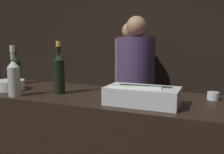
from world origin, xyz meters
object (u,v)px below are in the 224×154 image
object	(u,v)px
bowl_white	(10,85)
red_wine_bottle_burgundy	(16,69)
champagne_bottle	(59,72)
white_wine_bottle	(14,76)
person_blond_tee	(129,77)
candle_votive	(213,96)
person_in_hoodie	(136,88)
ice_bin_with_bottles	(142,95)

from	to	relation	value
bowl_white	red_wine_bottle_burgundy	xyz separation A→B (m)	(-0.15, 0.22, 0.09)
bowl_white	champagne_bottle	distance (m)	0.42
white_wine_bottle	red_wine_bottle_burgundy	distance (m)	0.49
bowl_white	red_wine_bottle_burgundy	bearing A→B (deg)	124.13
bowl_white	person_blond_tee	xyz separation A→B (m)	(0.28, 1.87, -0.19)
candle_votive	bowl_white	bearing A→B (deg)	-169.84
bowl_white	red_wine_bottle_burgundy	distance (m)	0.28
candle_votive	person_blond_tee	world-z (taller)	person_blond_tee
candle_votive	champagne_bottle	bearing A→B (deg)	-167.75
champagne_bottle	candle_votive	bearing A→B (deg)	12.25
red_wine_bottle_burgundy	person_blond_tee	bearing A→B (deg)	75.25
bowl_white	white_wine_bottle	size ratio (longest dim) A/B	0.62
champagne_bottle	person_in_hoodie	distance (m)	1.12
red_wine_bottle_burgundy	person_in_hoodie	size ratio (longest dim) A/B	0.19
candle_votive	person_in_hoodie	size ratio (longest dim) A/B	0.04
candle_votive	white_wine_bottle	bearing A→B (deg)	-161.99
candle_votive	red_wine_bottle_burgundy	distance (m)	1.52
bowl_white	ice_bin_with_bottles	bearing A→B (deg)	-2.05
champagne_bottle	red_wine_bottle_burgundy	xyz separation A→B (m)	(-0.55, 0.18, -0.02)
candle_votive	red_wine_bottle_burgundy	world-z (taller)	red_wine_bottle_burgundy
red_wine_bottle_burgundy	person_in_hoodie	world-z (taller)	person_in_hoodie
ice_bin_with_bottles	red_wine_bottle_burgundy	size ratio (longest dim) A/B	1.29
ice_bin_with_bottles	red_wine_bottle_burgundy	bearing A→B (deg)	167.46
person_in_hoodie	red_wine_bottle_burgundy	bearing A→B (deg)	-163.98
red_wine_bottle_burgundy	person_in_hoodie	xyz separation A→B (m)	(0.76, 0.88, -0.27)
candle_votive	champagne_bottle	distance (m)	0.99
champagne_bottle	person_blond_tee	size ratio (longest dim) A/B	0.21
candle_votive	person_in_hoodie	bearing A→B (deg)	131.53
white_wine_bottle	person_blond_tee	world-z (taller)	person_blond_tee
ice_bin_with_bottles	bowl_white	world-z (taller)	ice_bin_with_bottles
bowl_white	candle_votive	world-z (taller)	bowl_white
white_wine_bottle	red_wine_bottle_burgundy	bearing A→B (deg)	132.31
champagne_bottle	person_blond_tee	bearing A→B (deg)	93.74
white_wine_bottle	red_wine_bottle_burgundy	world-z (taller)	white_wine_bottle
white_wine_bottle	person_blond_tee	size ratio (longest dim) A/B	0.20
champagne_bottle	red_wine_bottle_burgundy	size ratio (longest dim) A/B	1.12
ice_bin_with_bottles	bowl_white	size ratio (longest dim) A/B	2.01
champagne_bottle	person_in_hoodie	world-z (taller)	person_in_hoodie
red_wine_bottle_burgundy	candle_votive	bearing A→B (deg)	0.97
ice_bin_with_bottles	champagne_bottle	world-z (taller)	champagne_bottle
candle_votive	champagne_bottle	size ratio (longest dim) A/B	0.20
bowl_white	person_blond_tee	bearing A→B (deg)	81.33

